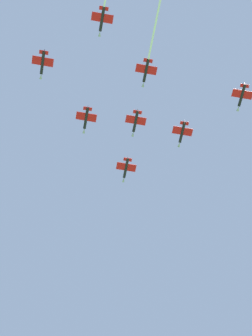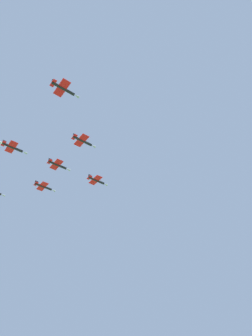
% 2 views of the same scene
% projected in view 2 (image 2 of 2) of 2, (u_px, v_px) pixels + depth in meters
% --- Properties ---
extents(jet_lead, '(8.04, 10.11, 2.22)m').
position_uv_depth(jet_lead, '(97.00, 181.00, 144.14)').
color(jet_lead, black).
extents(jet_port_inner, '(8.04, 10.11, 2.22)m').
position_uv_depth(jet_port_inner, '(44.00, 187.00, 146.53)').
color(jet_port_inner, black).
extents(jet_starboard_inner, '(8.04, 10.11, 2.22)m').
position_uv_depth(jet_starboard_inner, '(83.00, 141.00, 124.97)').
color(jet_starboard_inner, black).
extents(jet_port_outer, '(8.04, 10.11, 2.22)m').
position_uv_depth(jet_port_outer, '(58.00, 165.00, 134.57)').
color(jet_port_outer, black).
extents(jet_center_rear, '(8.04, 10.11, 2.22)m').
position_uv_depth(jet_center_rear, '(64.00, 89.00, 105.20)').
color(jet_center_rear, black).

